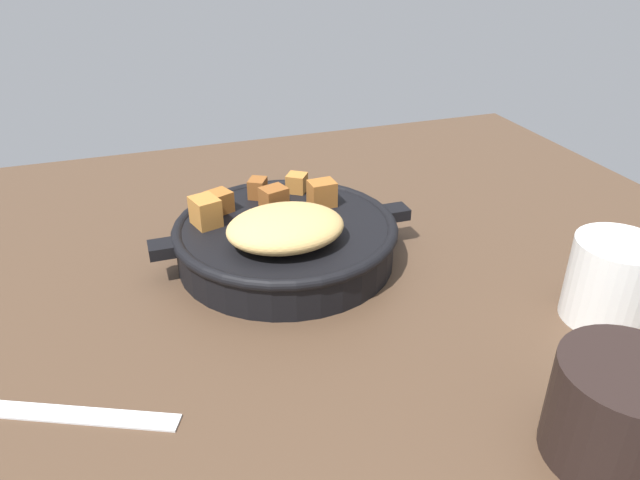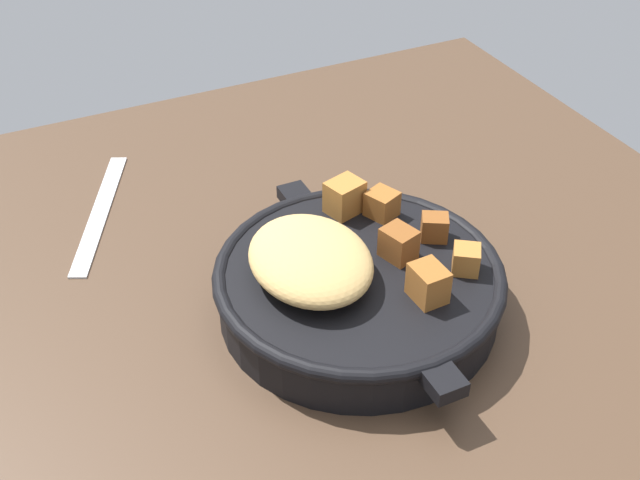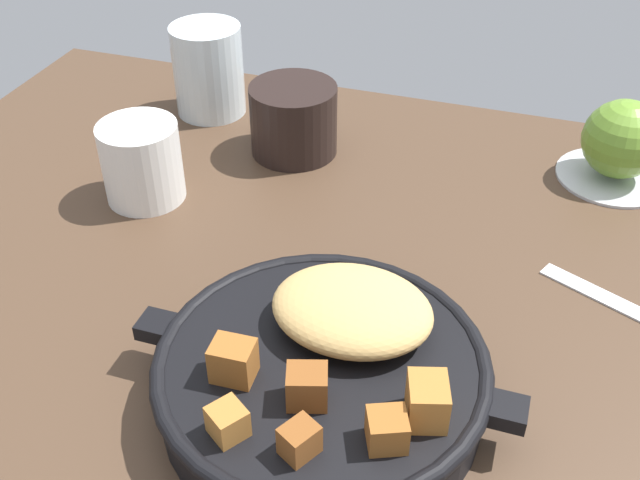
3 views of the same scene
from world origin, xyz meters
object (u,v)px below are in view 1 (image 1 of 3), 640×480
white_creamer_pitcher (612,281)px  coffee_mug_dark (620,412)px  butter_knife (50,412)px  cast_iron_skillet (285,236)px

white_creamer_pitcher → coffee_mug_dark: white_creamer_pitcher is taller
coffee_mug_dark → butter_knife: bearing=-24.0°
white_creamer_pitcher → coffee_mug_dark: bearing=49.6°
cast_iron_skillet → butter_knife: cast_iron_skillet is taller
cast_iron_skillet → coffee_mug_dark: (-13.46, 31.26, 0.76)cm
butter_knife → white_creamer_pitcher: white_creamer_pitcher is taller
cast_iron_skillet → butter_knife: 27.10cm
cast_iron_skillet → white_creamer_pitcher: bearing=142.1°
cast_iron_skillet → white_creamer_pitcher: (-24.11, 18.74, 0.93)cm
butter_knife → cast_iron_skillet: bearing=-120.5°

